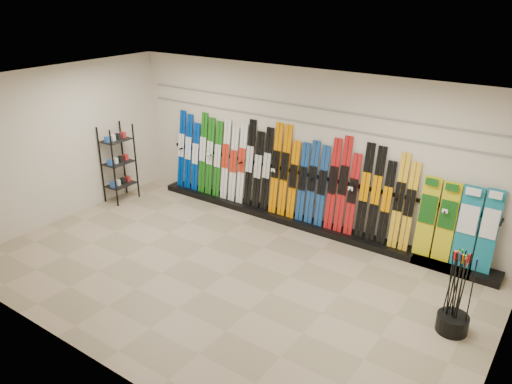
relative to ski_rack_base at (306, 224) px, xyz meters
The scene contains 13 objects.
floor 2.29m from the ski_rack_base, 95.64° to the right, with size 8.00×8.00×0.00m, color gray.
back_wall 1.47m from the ski_rack_base, 135.64° to the left, with size 8.00×8.00×0.00m, color beige.
left_wall 5.01m from the ski_rack_base, 151.65° to the right, with size 5.00×5.00×0.00m, color beige.
right_wall 4.64m from the ski_rack_base, 31.13° to the right, with size 5.00×5.00×0.00m, color beige.
ceiling 3.73m from the ski_rack_base, 95.64° to the right, with size 8.00×8.00×0.00m, color silver.
ski_rack_base is the anchor object (origin of this frame).
skis 1.12m from the ski_rack_base, behind, with size 5.36×0.28×1.80m.
snowboards 2.80m from the ski_rack_base, ahead, with size 1.24×0.21×1.37m.
accessory_rack 4.21m from the ski_rack_base, 163.96° to the right, with size 0.40×0.60×1.67m, color black.
pole_bin 3.58m from the ski_rack_base, 27.05° to the right, with size 0.42×0.42×0.25m, color black.
ski_poles 3.60m from the ski_rack_base, 27.20° to the right, with size 0.35×0.27×1.18m.
slatwall_rail_0 1.96m from the ski_rack_base, 138.37° to the left, with size 7.60×0.02×0.03m, color gray.
slatwall_rail_1 2.26m from the ski_rack_base, 138.37° to the left, with size 7.60×0.02×0.03m, color gray.
Camera 1 is at (4.40, -5.42, 4.38)m, focal length 35.00 mm.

